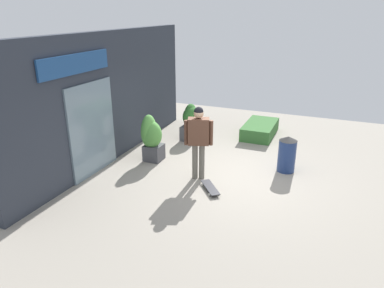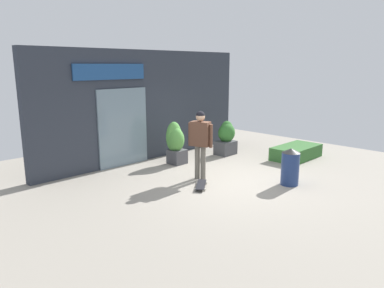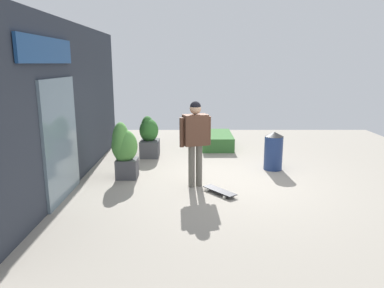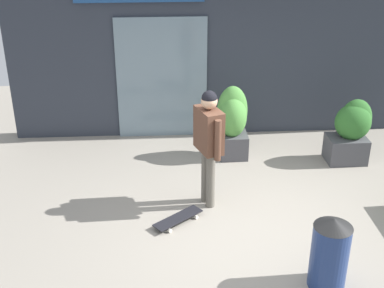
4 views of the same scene
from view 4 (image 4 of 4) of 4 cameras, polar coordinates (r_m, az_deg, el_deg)
name	(u,v)px [view 4 (image 4 of 4)]	position (r m, az deg, el deg)	size (l,w,h in m)	color
ground_plane	(240,222)	(7.34, 5.24, -8.46)	(12.00, 12.00, 0.00)	gray
building_facade	(216,47)	(9.50, 2.58, 10.51)	(7.44, 0.31, 3.28)	#2D333D
skateboarder	(209,136)	(7.22, 1.83, 0.84)	(0.41, 0.63, 1.74)	#666056
skateboard	(178,218)	(7.28, -1.53, -8.09)	(0.72, 0.63, 0.08)	black
planter_box_left	(232,120)	(8.85, 4.37, 2.68)	(0.52, 0.56, 1.24)	#47474C
planter_box_right	(352,129)	(9.09, 16.99, 1.53)	(0.71, 0.52, 1.08)	#47474C
trash_bin	(330,252)	(6.21, 14.78, -11.36)	(0.44, 0.44, 0.91)	navy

